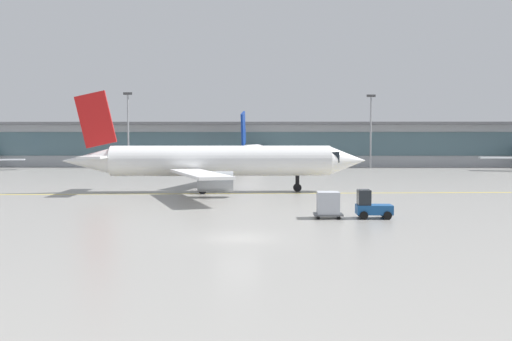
# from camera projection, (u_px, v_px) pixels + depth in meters

# --- Properties ---
(ground_plane) EXTENTS (400.00, 400.00, 0.00)m
(ground_plane) POSITION_uv_depth(u_px,v_px,m) (238.00, 238.00, 32.40)
(ground_plane) COLOR gray
(taxiway_centreline_stripe) EXTENTS (109.84, 6.66, 0.01)m
(taxiway_centreline_stripe) POSITION_uv_depth(u_px,v_px,m) (220.00, 194.00, 59.34)
(taxiway_centreline_stripe) COLOR yellow
(taxiway_centreline_stripe) RESTS_ON ground_plane
(terminal_concourse) EXTENTS (227.67, 11.00, 9.60)m
(terminal_concourse) POSITION_uv_depth(u_px,v_px,m) (256.00, 144.00, 122.73)
(terminal_concourse) COLOR #B2B7BC
(terminal_concourse) RESTS_ON ground_plane
(gate_airplane_1) EXTENTS (29.82, 32.24, 10.67)m
(gate_airplane_1) POSITION_uv_depth(u_px,v_px,m) (252.00, 153.00, 106.23)
(gate_airplane_1) COLOR white
(gate_airplane_1) RESTS_ON ground_plane
(taxiing_regional_jet) EXTENTS (33.63, 31.23, 11.14)m
(taxiing_regional_jet) POSITION_uv_depth(u_px,v_px,m) (217.00, 162.00, 61.14)
(taxiing_regional_jet) COLOR white
(taxiing_regional_jet) RESTS_ON ground_plane
(baggage_tug) EXTENTS (2.63, 1.67, 2.10)m
(baggage_tug) POSITION_uv_depth(u_px,v_px,m) (371.00, 206.00, 40.55)
(baggage_tug) COLOR #194C8C
(baggage_tug) RESTS_ON ground_plane
(cargo_dolly_lead) EXTENTS (2.14, 1.65, 1.94)m
(cargo_dolly_lead) POSITION_uv_depth(u_px,v_px,m) (328.00, 204.00, 40.65)
(cargo_dolly_lead) COLOR #595B60
(cargo_dolly_lead) RESTS_ON ground_plane
(apron_light_mast_1) EXTENTS (1.80, 0.36, 15.47)m
(apron_light_mast_1) POSITION_uv_depth(u_px,v_px,m) (128.00, 127.00, 113.06)
(apron_light_mast_1) COLOR gray
(apron_light_mast_1) RESTS_ON ground_plane
(apron_light_mast_2) EXTENTS (1.80, 0.36, 15.06)m
(apron_light_mast_2) POSITION_uv_depth(u_px,v_px,m) (371.00, 128.00, 113.54)
(apron_light_mast_2) COLOR gray
(apron_light_mast_2) RESTS_ON ground_plane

